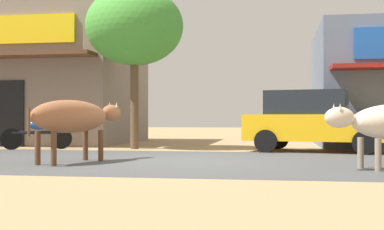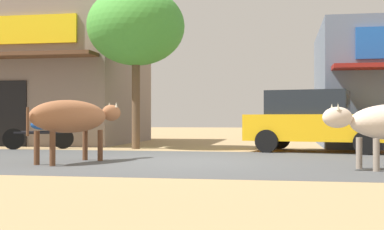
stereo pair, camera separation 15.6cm
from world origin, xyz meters
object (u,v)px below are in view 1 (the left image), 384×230
cow_near_brown (73,117)px  parked_hatchback_car (314,120)px  roadside_tree (135,27)px  parked_motorcycle (38,133)px

cow_near_brown → parked_hatchback_car: bearing=41.3°
roadside_tree → cow_near_brown: roadside_tree is taller
roadside_tree → parked_motorcycle: size_ratio=2.64×
parked_hatchback_car → roadside_tree: bearing=175.2°
roadside_tree → parked_motorcycle: 4.18m
parked_hatchback_car → parked_motorcycle: size_ratio=2.24×
parked_hatchback_car → parked_motorcycle: parked_hatchback_car is taller
cow_near_brown → parked_motorcycle: bearing=123.4°
roadside_tree → cow_near_brown: (0.08, -4.88, -2.67)m
roadside_tree → cow_near_brown: 5.56m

